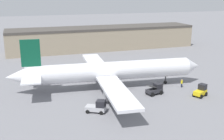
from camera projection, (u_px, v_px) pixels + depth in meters
ground_plane at (112, 88)px, 58.53m from camera, size 400.00×400.00×0.00m
terminal_building at (103, 38)px, 98.14m from camera, size 64.57×11.81×7.73m
airplane at (108, 72)px, 57.38m from camera, size 40.59×38.19×10.78m
ground_crew_worker at (182, 83)px, 58.64m from camera, size 0.39×0.39×1.76m
baggage_tug at (97, 107)px, 46.35m from camera, size 3.63×3.10×2.13m
belt_loader_truck at (155, 89)px, 54.70m from camera, size 3.43×2.52×2.09m
pushback_tug at (201, 91)px, 53.66m from camera, size 3.23×2.79×2.29m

